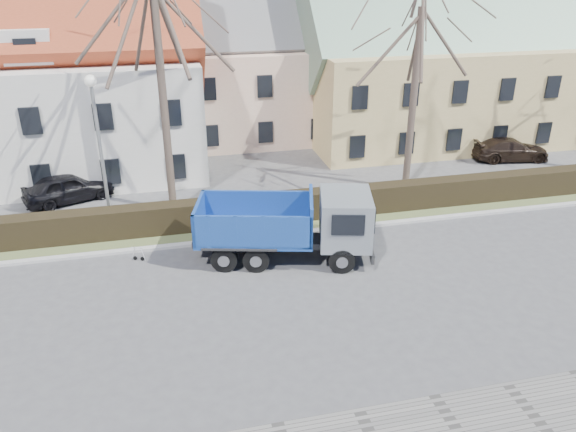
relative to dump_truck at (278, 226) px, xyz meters
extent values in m
plane|color=#49494C|center=(-1.93, -2.71, -1.44)|extent=(120.00, 120.00, 0.00)
cube|color=#ABAAA8|center=(-1.93, 1.89, -1.38)|extent=(80.00, 0.30, 0.12)
cube|color=#525F35|center=(-1.93, 3.49, -1.39)|extent=(80.00, 3.00, 0.10)
cube|color=black|center=(-1.93, 3.29, -0.79)|extent=(60.00, 0.90, 1.30)
imported|color=black|center=(-8.88, 8.02, -0.71)|extent=(4.62, 3.19, 1.46)
imported|color=black|center=(15.99, 8.56, -0.79)|extent=(4.70, 2.49, 1.30)
camera|label=1|loc=(-4.16, -19.47, 9.71)|focal=35.00mm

